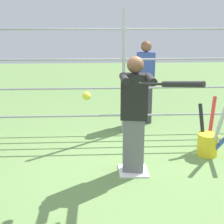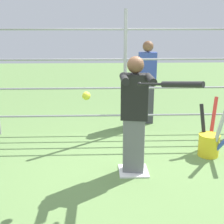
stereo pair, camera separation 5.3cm
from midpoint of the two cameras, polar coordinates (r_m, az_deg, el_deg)
ground_plane at (r=4.44m, az=4.27°, el=-10.79°), size 24.00×24.00×0.00m
home_plate at (r=4.43m, az=4.27°, el=-10.68°), size 0.40×0.40×0.02m
fence_backstop at (r=5.62m, az=2.69°, el=6.98°), size 4.71×0.06×2.23m
batter at (r=4.10m, az=4.54°, el=-0.10°), size 0.41×0.58×1.59m
baseball_bat_swinging at (r=3.32m, az=12.08°, el=4.96°), size 0.60×0.62×0.16m
softball_in_flight at (r=3.57m, az=-4.31°, el=2.96°), size 0.10×0.10×0.10m
bat_bucket at (r=5.07m, az=17.82°, el=-5.11°), size 0.54×0.89×0.86m
bystander_behind_fence at (r=6.31m, az=6.66°, el=5.59°), size 0.34×0.21×1.66m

